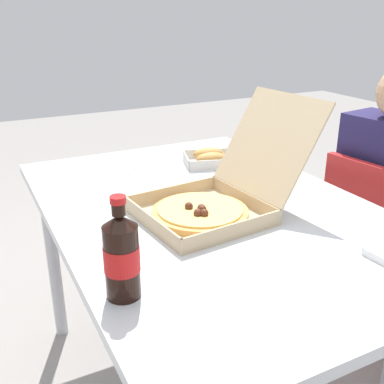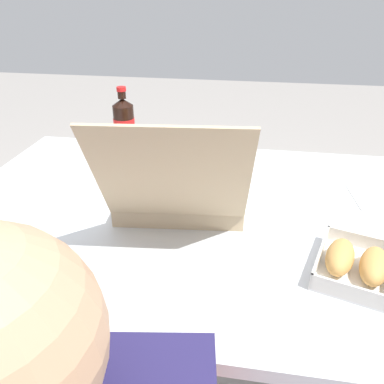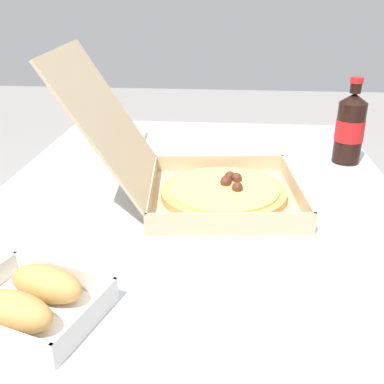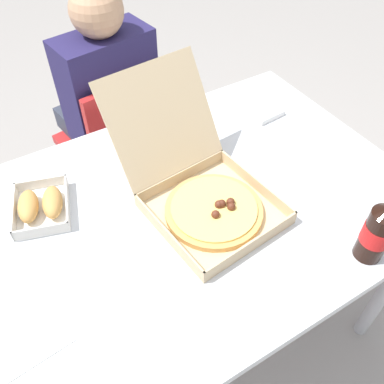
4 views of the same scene
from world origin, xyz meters
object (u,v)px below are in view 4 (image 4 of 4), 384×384
paper_menu (17,342)px  napkin_pile (263,111)px  pizza_box_open (204,193)px  bread_side_box (41,205)px  chair (119,142)px  diner_person (105,96)px  cola_bottle (378,232)px

paper_menu → napkin_pile: size_ratio=1.91×
pizza_box_open → napkin_pile: (0.42, 0.26, -0.04)m
bread_side_box → paper_menu: size_ratio=1.08×
chair → diner_person: bearing=98.4°
chair → paper_menu: chair is taller
chair → napkin_pile: (0.41, -0.45, 0.29)m
paper_menu → napkin_pile: bearing=15.9°
pizza_box_open → paper_menu: bearing=-167.1°
paper_menu → bread_side_box: bearing=58.5°
cola_bottle → pizza_box_open: bearing=126.6°
chair → cola_bottle: cola_bottle is taller
diner_person → napkin_pile: diner_person is taller
bread_side_box → napkin_pile: bearing=3.3°
chair → pizza_box_open: 0.79m
pizza_box_open → bread_side_box: 0.46m
chair → cola_bottle: bearing=-76.6°
chair → cola_bottle: size_ratio=3.71×
pizza_box_open → napkin_pile: 0.50m
chair → paper_menu: 1.07m
diner_person → paper_menu: (-0.58, -0.90, 0.08)m
chair → pizza_box_open: pizza_box_open is taller
pizza_box_open → bread_side_box: pizza_box_open is taller
diner_person → pizza_box_open: (-0.00, -0.77, 0.12)m
chair → diner_person: size_ratio=0.72×
diner_person → cola_bottle: bearing=-76.8°
chair → paper_menu: (-0.59, -0.85, 0.28)m
cola_bottle → paper_menu: cola_bottle is taller
pizza_box_open → bread_side_box: size_ratio=2.31×
pizza_box_open → chair: bearing=88.9°
paper_menu → chair: bearing=49.5°
pizza_box_open → napkin_pile: size_ratio=4.74×
diner_person → napkin_pile: (0.42, -0.51, 0.08)m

